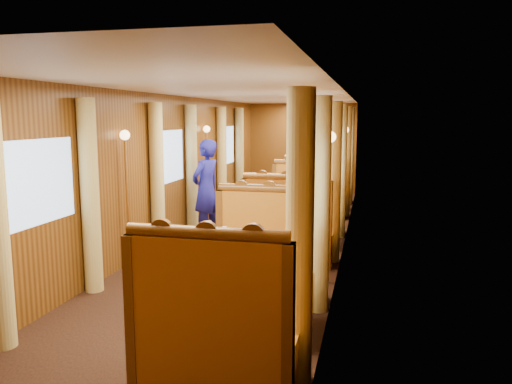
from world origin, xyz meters
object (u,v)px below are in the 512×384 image
(table_mid, at_px, (297,224))
(rose_vase_far, at_px, (318,169))
(table_far, at_px, (319,193))
(teapot_back, at_px, (240,250))
(banquette_far_aft, at_px, (323,185))
(rose_vase_mid, at_px, (296,191))
(teapot_right, at_px, (238,257))
(banquette_far_fwd, at_px, (314,197))
(banquette_mid_aft, at_px, (305,210))
(tea_tray, at_px, (233,260))
(steward, at_px, (206,189))
(banquette_near_aft, at_px, (267,263))
(teapot_left, at_px, (225,254))
(banquette_near_fwd, at_px, (214,337))
(passenger, at_px, (304,195))
(fruit_plate, at_px, (275,265))
(banquette_mid_fwd, at_px, (287,235))
(table_near, at_px, (246,297))

(table_mid, bearing_deg, rose_vase_far, 90.47)
(table_far, bearing_deg, teapot_back, -90.71)
(table_far, xyz_separation_m, teapot_back, (-0.09, -6.91, 0.45))
(banquette_far_aft, relative_size, rose_vase_mid, 3.72)
(teapot_right, bearing_deg, banquette_far_fwd, 112.69)
(banquette_mid_aft, bearing_deg, banquette_far_fwd, 90.00)
(tea_tray, relative_size, steward, 0.20)
(teapot_right, bearing_deg, banquette_near_aft, 110.37)
(teapot_left, bearing_deg, banquette_near_fwd, -69.17)
(banquette_near_aft, relative_size, banquette_far_aft, 1.00)
(teapot_left, xyz_separation_m, passenger, (0.18, 4.37, -0.08))
(banquette_far_aft, distance_m, rose_vase_mid, 4.53)
(teapot_right, relative_size, steward, 0.09)
(table_far, distance_m, fruit_plate, 7.17)
(banquette_near_aft, height_order, rose_vase_mid, banquette_near_aft)
(rose_vase_far, bearing_deg, banquette_near_fwd, -89.79)
(banquette_mid_fwd, height_order, table_far, banquette_mid_fwd)
(teapot_right, bearing_deg, table_mid, 112.33)
(teapot_back, height_order, steward, steward)
(banquette_near_fwd, height_order, fruit_plate, banquette_near_fwd)
(table_near, xyz_separation_m, banquette_mid_aft, (0.00, 4.51, 0.05))
(rose_vase_far, bearing_deg, rose_vase_mid, -90.15)
(tea_tray, height_order, passenger, passenger)
(banquette_mid_aft, height_order, banquette_far_aft, same)
(banquette_far_fwd, distance_m, teapot_right, 6.10)
(table_near, xyz_separation_m, tea_tray, (-0.12, -0.03, 0.38))
(rose_vase_mid, bearing_deg, table_mid, -12.06)
(banquette_far_aft, xyz_separation_m, tea_tray, (-0.12, -8.04, 0.33))
(banquette_mid_aft, xyz_separation_m, rose_vase_far, (-0.03, 2.49, 0.50))
(table_near, bearing_deg, table_far, 90.00)
(steward, bearing_deg, banquette_far_fwd, 164.96)
(table_near, height_order, rose_vase_far, rose_vase_far)
(table_mid, height_order, tea_tray, tea_tray)
(table_far, bearing_deg, passenger, -90.00)
(tea_tray, bearing_deg, banquette_far_fwd, 88.88)
(banquette_far_fwd, distance_m, steward, 2.86)
(banquette_mid_fwd, xyz_separation_m, fruit_plate, (0.32, -2.64, 0.35))
(banquette_near_fwd, height_order, table_far, banquette_near_fwd)
(teapot_left, bearing_deg, banquette_mid_fwd, 95.60)
(teapot_back, bearing_deg, table_near, -56.58)
(banquette_near_fwd, distance_m, passenger, 5.32)
(table_near, xyz_separation_m, table_mid, (0.00, 3.50, 0.00))
(table_near, height_order, teapot_right, teapot_right)
(banquette_far_fwd, bearing_deg, tea_tray, -91.12)
(banquette_mid_aft, relative_size, fruit_plate, 5.79)
(banquette_far_aft, distance_m, tea_tray, 8.05)
(banquette_far_aft, distance_m, rose_vase_far, 1.13)
(banquette_mid_aft, relative_size, rose_vase_mid, 3.72)
(banquette_near_fwd, xyz_separation_m, teapot_back, (-0.09, 1.11, 0.40))
(teapot_back, relative_size, passenger, 0.24)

